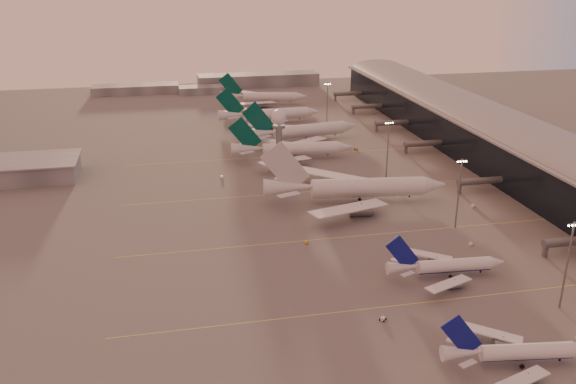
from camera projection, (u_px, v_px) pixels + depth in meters
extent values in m
plane|color=#5F5C5C|center=(352.00, 333.00, 151.74)|extent=(700.00, 700.00, 0.00)
cube|color=#E5D550|center=(446.00, 300.00, 166.66)|extent=(180.00, 0.25, 0.02)
cube|color=#E5D550|center=(387.00, 233.00, 207.89)|extent=(180.00, 0.25, 0.02)
cube|color=#E5D550|center=(348.00, 189.00, 249.13)|extent=(180.00, 0.25, 0.02)
cube|color=#E5D550|center=(318.00, 154.00, 294.95)|extent=(180.00, 0.25, 0.02)
cube|color=black|center=(511.00, 150.00, 270.11)|extent=(36.00, 360.00, 18.00)
cylinder|color=slate|center=(514.00, 130.00, 266.95)|extent=(10.08, 360.00, 10.08)
cube|color=slate|center=(514.00, 129.00, 266.88)|extent=(40.00, 362.00, 0.80)
cylinder|color=slate|center=(575.00, 241.00, 191.56)|extent=(22.00, 2.80, 2.80)
cube|color=slate|center=(545.00, 250.00, 190.45)|extent=(1.20, 1.20, 4.40)
cylinder|color=slate|center=(483.00, 181.00, 244.71)|extent=(22.00, 2.80, 2.80)
cube|color=slate|center=(460.00, 188.00, 243.60)|extent=(1.20, 1.20, 4.40)
cylinder|color=slate|center=(426.00, 143.00, 296.02)|extent=(22.00, 2.80, 2.80)
cube|color=slate|center=(406.00, 149.00, 294.91)|extent=(1.20, 1.20, 4.40)
cylinder|color=slate|center=(394.00, 123.00, 334.51)|extent=(22.00, 2.80, 2.80)
cube|color=slate|center=(377.00, 128.00, 333.40)|extent=(1.20, 1.20, 4.40)
cylinder|color=slate|center=(369.00, 106.00, 373.00)|extent=(22.00, 2.80, 2.80)
cube|color=slate|center=(353.00, 111.00, 371.89)|extent=(1.20, 1.20, 4.40)
cylinder|color=slate|center=(350.00, 93.00, 409.65)|extent=(22.00, 2.80, 2.80)
cube|color=slate|center=(335.00, 97.00, 408.54)|extent=(1.20, 1.20, 4.40)
cylinder|color=slate|center=(279.00, 153.00, 258.80)|extent=(2.60, 2.60, 22.00)
cylinder|color=slate|center=(279.00, 126.00, 254.76)|extent=(5.20, 5.20, 1.20)
sphere|color=silver|center=(279.00, 117.00, 253.39)|extent=(6.40, 6.40, 6.40)
cylinder|color=slate|center=(279.00, 109.00, 252.09)|extent=(0.16, 0.16, 2.00)
cylinder|color=slate|center=(567.00, 266.00, 158.48)|extent=(0.56, 0.56, 25.00)
cube|color=slate|center=(574.00, 224.00, 154.27)|extent=(3.60, 0.25, 0.25)
sphere|color=#FFEABF|center=(569.00, 226.00, 154.12)|extent=(0.56, 0.56, 0.56)
sphere|color=#FFEABF|center=(572.00, 225.00, 154.31)|extent=(0.56, 0.56, 0.56)
sphere|color=#FFEABF|center=(576.00, 225.00, 154.50)|extent=(0.56, 0.56, 0.56)
cylinder|color=slate|center=(459.00, 194.00, 208.31)|extent=(0.56, 0.56, 25.00)
cube|color=slate|center=(462.00, 160.00, 204.09)|extent=(3.60, 0.25, 0.25)
sphere|color=#FFEABF|center=(458.00, 162.00, 203.94)|extent=(0.56, 0.56, 0.56)
sphere|color=#FFEABF|center=(461.00, 162.00, 204.13)|extent=(0.56, 0.56, 0.56)
sphere|color=#FFEABF|center=(463.00, 161.00, 204.33)|extent=(0.56, 0.56, 0.56)
sphere|color=#FFEABF|center=(466.00, 161.00, 204.52)|extent=(0.56, 0.56, 0.56)
cylinder|color=slate|center=(388.00, 150.00, 257.75)|extent=(0.56, 0.56, 25.00)
cube|color=slate|center=(389.00, 122.00, 253.53)|extent=(3.60, 0.25, 0.25)
sphere|color=#FFEABF|center=(386.00, 123.00, 253.38)|extent=(0.56, 0.56, 0.56)
sphere|color=#FFEABF|center=(388.00, 123.00, 253.58)|extent=(0.56, 0.56, 0.56)
sphere|color=#FFEABF|center=(390.00, 123.00, 253.77)|extent=(0.56, 0.56, 0.56)
sphere|color=#FFEABF|center=(393.00, 123.00, 253.96)|extent=(0.56, 0.56, 0.56)
cylinder|color=slate|center=(327.00, 105.00, 339.84)|extent=(0.56, 0.56, 25.00)
cube|color=slate|center=(328.00, 83.00, 335.62)|extent=(3.60, 0.25, 0.25)
sphere|color=#FFEABF|center=(325.00, 84.00, 335.47)|extent=(0.56, 0.56, 0.56)
sphere|color=#FFEABF|center=(327.00, 84.00, 335.67)|extent=(0.56, 0.56, 0.56)
sphere|color=#FFEABF|center=(328.00, 84.00, 335.86)|extent=(0.56, 0.56, 0.56)
sphere|color=#FFEABF|center=(330.00, 84.00, 336.05)|extent=(0.56, 0.56, 0.56)
cube|color=slate|center=(135.00, 89.00, 432.40)|extent=(60.00, 18.00, 6.00)
cube|color=slate|center=(258.00, 80.00, 458.32)|extent=(90.00, 20.00, 9.00)
cube|color=slate|center=(207.00, 89.00, 433.01)|extent=(40.00, 15.00, 5.00)
cylinder|color=silver|center=(527.00, 353.00, 138.84)|extent=(21.87, 6.53, 3.67)
cylinder|color=navy|center=(526.00, 356.00, 139.13)|extent=(21.30, 5.46, 2.64)
cone|color=silver|center=(461.00, 354.00, 137.65)|extent=(9.46, 4.85, 3.67)
cube|color=silver|center=(521.00, 382.00, 130.28)|extent=(15.89, 8.80, 1.15)
cylinder|color=slate|center=(527.00, 382.00, 133.04)|extent=(4.46, 2.93, 2.39)
cube|color=slate|center=(528.00, 378.00, 132.67)|extent=(0.32, 0.28, 1.47)
cube|color=silver|center=(489.00, 334.00, 147.15)|extent=(14.78, 12.04, 1.15)
cylinder|color=slate|center=(502.00, 345.00, 145.92)|extent=(4.46, 2.93, 2.39)
cube|color=slate|center=(502.00, 341.00, 145.56)|extent=(0.32, 0.28, 1.47)
cube|color=navy|center=(461.00, 337.00, 136.03)|extent=(10.03, 1.69, 10.94)
cube|color=silver|center=(468.00, 365.00, 133.72)|extent=(4.45, 2.80, 0.24)
cube|color=silver|center=(455.00, 343.00, 141.52)|extent=(4.34, 3.62, 0.24)
cylinder|color=black|center=(560.00, 361.00, 140.28)|extent=(0.48, 0.48, 0.97)
cylinder|color=black|center=(514.00, 357.00, 141.58)|extent=(1.12, 0.62, 1.06)
cylinder|color=black|center=(522.00, 368.00, 137.61)|extent=(1.12, 0.62, 1.06)
cylinder|color=silver|center=(454.00, 267.00, 178.36)|extent=(22.35, 5.22, 3.77)
cylinder|color=navy|center=(454.00, 269.00, 178.66)|extent=(21.84, 4.14, 2.71)
cone|color=silver|center=(497.00, 264.00, 180.09)|extent=(4.53, 4.04, 3.77)
cone|color=silver|center=(403.00, 269.00, 176.13)|extent=(9.52, 4.37, 3.77)
cube|color=silver|center=(448.00, 285.00, 169.27)|extent=(16.13, 9.96, 1.19)
cylinder|color=slate|center=(454.00, 286.00, 172.27)|extent=(4.44, 2.73, 2.45)
cube|color=slate|center=(454.00, 283.00, 171.89)|extent=(0.31, 0.27, 1.51)
cube|color=silver|center=(425.00, 256.00, 186.48)|extent=(15.57, 11.59, 1.19)
cylinder|color=slate|center=(436.00, 264.00, 185.40)|extent=(4.44, 2.73, 2.45)
cube|color=slate|center=(436.00, 260.00, 185.03)|extent=(0.31, 0.27, 1.51)
cube|color=navy|center=(402.00, 254.00, 174.43)|extent=(10.35, 1.03, 11.24)
cube|color=silver|center=(407.00, 276.00, 172.13)|extent=(4.58, 3.11, 0.25)
cube|color=silver|center=(398.00, 262.00, 180.07)|extent=(4.52, 3.52, 0.25)
cylinder|color=black|center=(480.00, 273.00, 180.37)|extent=(0.50, 0.50, 0.99)
cylinder|color=black|center=(445.00, 271.00, 181.04)|extent=(1.12, 0.57, 1.09)
cylinder|color=black|center=(450.00, 278.00, 176.99)|extent=(1.12, 0.57, 1.09)
cylinder|color=silver|center=(368.00, 190.00, 233.76)|extent=(44.06, 12.06, 6.81)
cylinder|color=silver|center=(368.00, 194.00, 234.30)|extent=(42.97, 10.06, 4.90)
cone|color=silver|center=(434.00, 188.00, 235.81)|extent=(9.20, 7.78, 6.81)
cone|color=silver|center=(288.00, 191.00, 231.02)|extent=(18.96, 8.98, 6.81)
cube|color=silver|center=(349.00, 212.00, 216.44)|extent=(31.78, 17.97, 2.02)
cylinder|color=slate|center=(361.00, 214.00, 221.82)|extent=(8.91, 5.42, 4.42)
cube|color=slate|center=(361.00, 210.00, 221.27)|extent=(0.36, 0.31, 2.72)
cube|color=silver|center=(333.00, 179.00, 250.24)|extent=(29.77, 23.86, 2.02)
cylinder|color=slate|center=(347.00, 188.00, 247.63)|extent=(8.91, 5.42, 4.42)
cube|color=slate|center=(347.00, 184.00, 247.08)|extent=(0.36, 0.31, 2.72)
cube|color=#B5B9BE|center=(285.00, 171.00, 228.12)|extent=(18.77, 2.68, 20.20)
cube|color=silver|center=(289.00, 198.00, 223.06)|extent=(9.00, 5.74, 0.27)
cube|color=silver|center=(285.00, 183.00, 238.79)|extent=(8.79, 7.24, 0.27)
cylinder|color=black|center=(409.00, 199.00, 236.53)|extent=(0.55, 0.55, 1.10)
cylinder|color=black|center=(357.00, 198.00, 237.18)|extent=(1.27, 0.69, 1.21)
cylinder|color=black|center=(360.00, 203.00, 232.67)|extent=(1.27, 0.69, 1.21)
cylinder|color=silver|center=(300.00, 151.00, 285.92)|extent=(35.44, 9.01, 5.65)
cylinder|color=silver|center=(300.00, 153.00, 286.36)|extent=(34.59, 7.37, 4.07)
cone|color=silver|center=(344.00, 149.00, 288.06)|extent=(7.30, 6.28, 5.65)
cone|color=silver|center=(247.00, 151.00, 283.11)|extent=(15.18, 7.05, 5.65)
cube|color=silver|center=(285.00, 163.00, 271.66)|extent=(25.77, 15.17, 1.67)
cylinder|color=slate|center=(294.00, 165.00, 276.16)|extent=(7.11, 4.31, 3.68)
cube|color=slate|center=(294.00, 162.00, 275.69)|extent=(0.31, 0.27, 2.26)
cube|color=silver|center=(279.00, 145.00, 299.10)|extent=(24.47, 18.98, 1.67)
cylinder|color=slate|center=(288.00, 151.00, 297.11)|extent=(7.11, 4.31, 3.68)
cube|color=slate|center=(288.00, 148.00, 296.64)|extent=(0.31, 0.27, 2.26)
cube|color=#034036|center=(245.00, 137.00, 280.67)|extent=(15.51, 1.84, 16.73)
cube|color=silver|center=(247.00, 155.00, 276.73)|extent=(7.25, 4.76, 0.24)
cube|color=silver|center=(246.00, 147.00, 289.35)|extent=(7.11, 5.72, 0.24)
cylinder|color=black|center=(328.00, 157.00, 288.52)|extent=(0.49, 0.49, 0.97)
cylinder|color=black|center=(293.00, 157.00, 288.84)|extent=(1.11, 0.59, 1.07)
cylinder|color=black|center=(295.00, 159.00, 284.85)|extent=(1.11, 0.59, 1.07)
cylinder|color=silver|center=(310.00, 132.00, 315.86)|extent=(38.83, 12.31, 6.18)
cylinder|color=silver|center=(310.00, 135.00, 316.35)|extent=(37.79, 10.48, 4.45)
cone|color=silver|center=(349.00, 128.00, 323.59)|extent=(8.32, 7.30, 6.18)
cone|color=silver|center=(260.00, 136.00, 306.39)|extent=(16.86, 8.71, 6.18)
cube|color=silver|center=(305.00, 144.00, 298.97)|extent=(26.04, 22.00, 1.83)
cylinder|color=slate|center=(311.00, 146.00, 304.77)|extent=(7.97, 5.17, 4.02)
cube|color=slate|center=(311.00, 143.00, 304.26)|extent=(0.36, 0.31, 2.47)
cube|color=silver|center=(282.00, 129.00, 327.12)|extent=(28.43, 15.02, 1.83)
cylinder|color=slate|center=(293.00, 134.00, 326.27)|extent=(7.97, 5.17, 4.02)
cube|color=slate|center=(293.00, 131.00, 325.76)|extent=(0.36, 0.31, 2.47)
cube|color=#034036|center=(258.00, 122.00, 303.53)|extent=(16.84, 3.12, 18.30)
cube|color=silver|center=(264.00, 139.00, 299.77)|extent=(7.66, 6.56, 0.27)
cube|color=silver|center=(255.00, 132.00, 312.73)|extent=(7.91, 4.79, 0.27)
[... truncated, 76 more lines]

